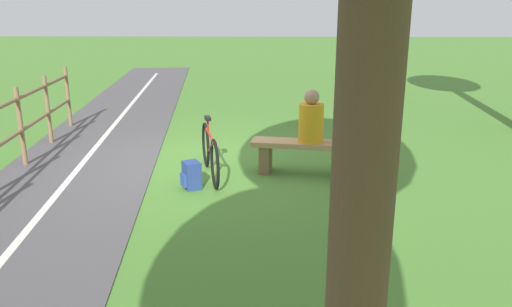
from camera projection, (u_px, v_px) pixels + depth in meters
The scene contains 5 objects.
ground_plane at pixel (203, 164), 8.21m from camera, with size 80.00×80.00×0.00m, color #477A2D.
bench at pixel (306, 152), 7.61m from camera, with size 1.73×0.65×0.52m.
person_seated at pixel (311, 120), 7.46m from camera, with size 0.42×0.42×0.80m.
bicycle at pixel (210, 152), 7.49m from camera, with size 0.48×1.75×0.89m.
backpack at pixel (191, 175), 7.04m from camera, with size 0.33×0.34×0.39m.
Camera 1 is at (-1.10, 7.81, 2.45)m, focal length 34.90 mm.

